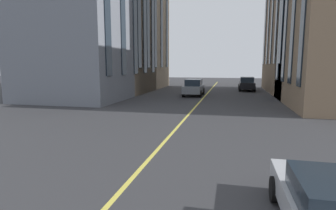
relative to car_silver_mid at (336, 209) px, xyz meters
The scene contains 6 objects.
lane_centre_line 13.77m from the car_silver_mid, 20.88° to the left, with size 80.00×0.16×0.01m.
car_silver_mid is the anchor object (origin of this frame).
car_grey_parked_b 26.22m from the car_silver_mid, 13.69° to the left, with size 4.70×2.14×1.88m.
car_black_trailing 33.35m from the car_silver_mid, ahead, with size 4.70×2.14×1.88m.
building_left_near 30.11m from the car_silver_mid, 36.34° to the left, with size 17.03×9.64×17.98m.
building_left_far 37.46m from the car_silver_mid, 28.86° to the left, with size 16.99×10.02×22.57m.
Camera 1 is at (1.67, -2.87, 3.42)m, focal length 29.25 mm.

